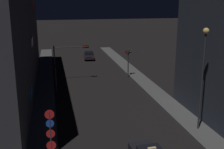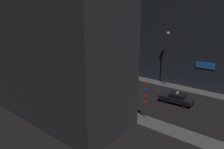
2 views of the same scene
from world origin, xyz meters
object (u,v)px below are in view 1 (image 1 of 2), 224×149
Objects in this scene: traffic_light_left_kerb at (55,72)px; traffic_light_right_kerb at (128,58)px; sign_pole_left at (51,136)px; far_car at (89,55)px; street_lamp_near_block at (203,63)px; traffic_light_overhead at (68,55)px.

traffic_light_left_kerb is 0.89× the size of traffic_light_right_kerb.
traffic_light_right_kerb is at bearing 63.08° from sign_pole_left.
far_car is 1.08× the size of sign_pole_left.
traffic_light_left_kerb is 0.41× the size of street_lamp_near_block.
traffic_light_overhead is 5.09m from traffic_light_left_kerb.
far_car is 0.92× the size of traffic_light_overhead.
far_car is 14.55m from traffic_light_right_kerb.
traffic_light_overhead is 1.41× the size of traffic_light_left_kerb.
sign_pole_left is at bearing -96.81° from traffic_light_overhead.
far_car is at bearing 78.56° from sign_pole_left.
far_car is 0.53× the size of street_lamp_near_block.
traffic_light_overhead is at bearing -177.79° from traffic_light_right_kerb.
traffic_light_overhead is (-4.66, -14.20, 2.94)m from far_car.
street_lamp_near_block is (9.90, -17.78, 2.31)m from traffic_light_overhead.
traffic_light_left_kerb is at bearing 87.66° from sign_pole_left.
traffic_light_right_kerb is 0.94× the size of sign_pole_left.
far_car is 36.48m from sign_pole_left.
traffic_light_right_kerb is at bearing 2.21° from traffic_light_overhead.
sign_pole_left reaches higher than far_car.
traffic_light_overhead is 1.18× the size of sign_pole_left.
traffic_light_right_kerb is at bearing -74.45° from far_car.
traffic_light_overhead is at bearing 83.19° from sign_pole_left.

